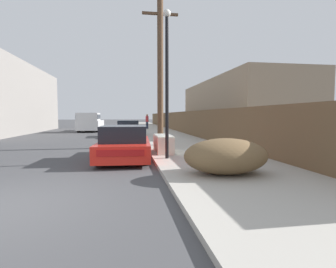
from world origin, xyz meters
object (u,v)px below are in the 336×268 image
brush_pile (226,156)px  pickup_truck (90,122)px  utility_pole (160,71)px  street_lamp (167,74)px  pedestrian (147,121)px  car_parked_mid (127,129)px  discarded_fridge (163,144)px  parked_sports_car_red (125,144)px

brush_pile → pickup_truck: bearing=106.2°
utility_pole → street_lamp: bearing=-94.3°
pedestrian → utility_pole: bearing=-92.2°
brush_pile → pedestrian: size_ratio=1.30×
car_parked_mid → street_lamp: bearing=-85.7°
car_parked_mid → pedestrian: 9.77m
discarded_fridge → car_parked_mid: size_ratio=0.39×
pickup_truck → street_lamp: bearing=106.4°
discarded_fridge → parked_sports_car_red: bearing=-151.4°
car_parked_mid → pedestrian: pedestrian is taller
parked_sports_car_red → car_parked_mid: size_ratio=0.95×
discarded_fridge → car_parked_mid: (-1.43, 10.06, 0.13)m
utility_pole → brush_pile: (0.80, -6.93, -3.29)m
pickup_truck → pedestrian: bearing=-154.6°
car_parked_mid → pedestrian: bearing=74.1°
car_parked_mid → pickup_truck: (-3.69, 6.78, 0.34)m
car_parked_mid → pedestrian: (2.30, 9.49, 0.38)m
street_lamp → brush_pile: bearing=-67.3°
parked_sports_car_red → pickup_truck: pickup_truck is taller
car_parked_mid → utility_pole: 8.24m
discarded_fridge → utility_pole: (0.23, 2.69, 3.40)m
parked_sports_car_red → pickup_truck: bearing=104.6°
pedestrian → brush_pile: bearing=-89.6°
car_parked_mid → brush_pile: 14.51m
discarded_fridge → pedestrian: bearing=88.0°
car_parked_mid → brush_pile: car_parked_mid is taller
discarded_fridge → pickup_truck: pickup_truck is taller
car_parked_mid → street_lamp: 11.96m
car_parked_mid → pedestrian: size_ratio=2.66×
discarded_fridge → pedestrian: 19.58m
pickup_truck → utility_pole: (5.34, -14.16, 2.93)m
pickup_truck → utility_pole: bearing=111.8°
parked_sports_car_red → brush_pile: size_ratio=1.95×
discarded_fridge → parked_sports_car_red: parked_sports_car_red is taller
discarded_fridge → pickup_truck: size_ratio=0.33×
utility_pole → street_lamp: 4.34m
utility_pole → pedestrian: 17.12m
parked_sports_car_red → street_lamp: size_ratio=0.84×
parked_sports_car_red → pedestrian: (2.44, 20.38, 0.41)m
discarded_fridge → street_lamp: 3.02m
brush_pile → pedestrian: (-0.15, 23.79, 0.41)m
pickup_truck → brush_pile: (6.14, -21.08, -0.36)m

